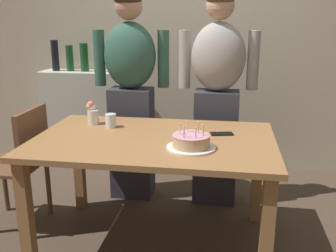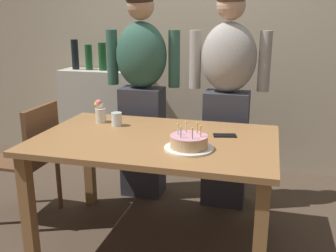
% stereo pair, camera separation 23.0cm
% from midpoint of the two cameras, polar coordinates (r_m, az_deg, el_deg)
% --- Properties ---
extents(ground_plane, '(10.00, 10.00, 0.00)m').
position_cam_midpoint_polar(ground_plane, '(2.72, 0.77, -16.76)').
color(ground_plane, '#47382B').
extents(back_wall, '(5.20, 0.10, 2.60)m').
position_cam_midpoint_polar(back_wall, '(3.82, 6.74, 13.20)').
color(back_wall, tan).
rests_on(back_wall, ground_plane).
extents(dining_table, '(1.50, 0.96, 0.74)m').
position_cam_midpoint_polar(dining_table, '(2.44, 0.83, -3.92)').
color(dining_table, olive).
rests_on(dining_table, ground_plane).
extents(birthday_cake, '(0.29, 0.29, 0.15)m').
position_cam_midpoint_polar(birthday_cake, '(2.20, 6.12, -2.55)').
color(birthday_cake, white).
rests_on(birthday_cake, dining_table).
extents(water_glass_near, '(0.07, 0.07, 0.09)m').
position_cam_midpoint_polar(water_glass_near, '(2.67, -5.19, 0.98)').
color(water_glass_near, silver).
rests_on(water_glass_near, dining_table).
extents(cell_phone, '(0.16, 0.10, 0.01)m').
position_cam_midpoint_polar(cell_phone, '(2.48, 11.06, -1.43)').
color(cell_phone, black).
rests_on(cell_phone, dining_table).
extents(flower_vase, '(0.08, 0.08, 0.16)m').
position_cam_midpoint_polar(flower_vase, '(2.77, -7.73, 2.20)').
color(flower_vase, silver).
rests_on(flower_vase, dining_table).
extents(person_man_bearded, '(0.61, 0.27, 1.66)m').
position_cam_midpoint_polar(person_man_bearded, '(3.12, -1.77, 4.83)').
color(person_man_bearded, '#33333D').
rests_on(person_man_bearded, ground_plane).
extents(person_woman_cardigan, '(0.61, 0.27, 1.66)m').
position_cam_midpoint_polar(person_woman_cardigan, '(2.99, 10.96, 4.09)').
color(person_woman_cardigan, '#33333D').
rests_on(person_woman_cardigan, ground_plane).
extents(dining_chair, '(0.42, 0.42, 0.87)m').
position_cam_midpoint_polar(dining_chair, '(2.92, -17.46, -3.93)').
color(dining_chair, brown).
rests_on(dining_chair, ground_plane).
extents(shelf_cabinet, '(0.88, 0.30, 1.26)m').
position_cam_midpoint_polar(shelf_cabinet, '(3.98, -7.70, 1.55)').
color(shelf_cabinet, beige).
rests_on(shelf_cabinet, ground_plane).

